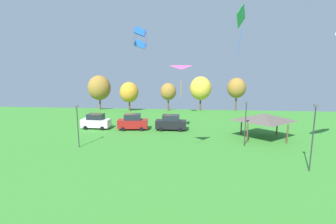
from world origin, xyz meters
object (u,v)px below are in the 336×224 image
Objects in this scene: kite_flying_3 at (140,38)px; parked_car_leftmost at (96,121)px; parked_car_third_from_left at (171,123)px; light_post_2 at (313,134)px; treeline_tree_1 at (129,92)px; treeline_tree_2 at (168,92)px; treeline_tree_4 at (237,88)px; parked_car_second_from_left at (133,122)px; treeline_tree_0 at (99,88)px; light_post_1 at (246,121)px; kite_flying_7 at (181,76)px; park_pavilion at (264,117)px; light_post_0 at (78,123)px; treeline_tree_3 at (201,88)px; kite_flying_1 at (241,17)px.

kite_flying_3 is 16.90m from parked_car_leftmost.
parked_car_third_from_left is 21.04m from light_post_2.
kite_flying_3 is at bearing -73.09° from treeline_tree_1.
treeline_tree_4 is (14.91, 0.78, 0.85)m from treeline_tree_2.
kite_flying_3 is 0.40× the size of light_post_2.
parked_car_second_from_left is (-2.84, 7.25, -12.23)m from kite_flying_3.
light_post_1 is at bearing -41.65° from treeline_tree_0.
treeline_tree_0 is at bearing -179.67° from treeline_tree_2.
kite_flying_7 is at bearing -141.06° from light_post_1.
light_post_0 is (-24.17, -5.95, -0.00)m from park_pavilion.
parked_car_leftmost is at bearing -96.36° from treeline_tree_1.
parked_car_third_from_left is 0.75× the size of treeline_tree_1.
parked_car_second_from_left is at bearing -56.82° from treeline_tree_0.
treeline_tree_2 is at bearing 0.33° from treeline_tree_0.
parked_car_third_from_left is 0.78× the size of treeline_tree_2.
park_pavilion is 0.86× the size of treeline_tree_0.
treeline_tree_1 is at bearing 140.37° from park_pavilion.
light_post_2 reaches higher than park_pavilion.
parked_car_second_from_left is at bearing 111.41° from kite_flying_3.
light_post_1 is (22.14, -7.18, 2.10)m from parked_car_leftmost.
parked_car_third_from_left is (6.08, 0.21, -0.04)m from parked_car_second_from_left.
kite_flying_3 is 0.40× the size of park_pavilion.
treeline_tree_4 is at bearing 0.66° from treeline_tree_3.
light_post_2 is (18.02, -7.30, -9.74)m from kite_flying_3.
light_post_1 is 36.75m from treeline_tree_0.
treeline_tree_4 is (7.79, 0.09, 0.12)m from treeline_tree_3.
kite_flying_3 is 0.43× the size of treeline_tree_2.
treeline_tree_3 is (-7.98, 21.49, 1.88)m from park_pavilion.
light_post_1 is 0.75× the size of treeline_tree_0.
kite_flying_7 reaches higher than treeline_tree_0.
treeline_tree_4 reaches higher than parked_car_second_from_left.
treeline_tree_1 reaches higher than light_post_0.
light_post_2 is (26.94, -14.73, 2.54)m from parked_car_leftmost.
kite_flying_7 is at bearing 174.87° from light_post_2.
park_pavilion is at bearing -54.04° from treeline_tree_2.
treeline_tree_3 is at bearing 110.37° from park_pavilion.
park_pavilion is 11.37m from light_post_2.
kite_flying_3 is at bearing -73.97° from parked_car_second_from_left.
treeline_tree_2 is at bearing 97.22° from kite_flying_7.
light_post_0 is 25.52m from treeline_tree_1.
treeline_tree_3 reaches higher than treeline_tree_4.
treeline_tree_0 reaches higher than treeline_tree_3.
kite_flying_7 is 33.77m from treeline_tree_4.
light_post_1 is (7.93, 6.41, -5.86)m from kite_flying_7.
treeline_tree_3 reaches higher than light_post_1.
light_post_1 reaches higher than parked_car_third_from_left.
park_pavilion is 1.00× the size of light_post_2.
treeline_tree_1 is at bearing 123.24° from parked_car_third_from_left.
kite_flying_1 is 26.69m from parked_car_leftmost.
treeline_tree_2 is at bearing 8.45° from treeline_tree_1.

